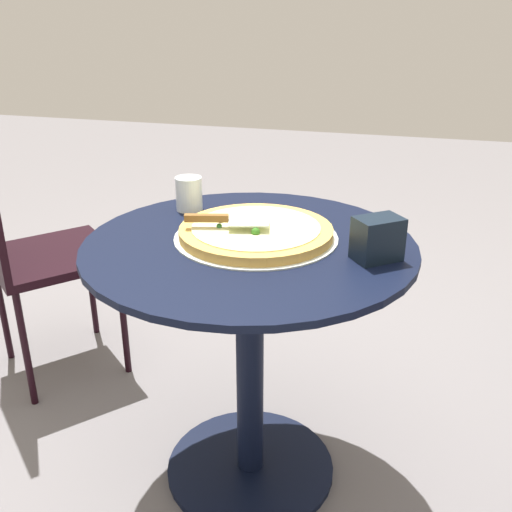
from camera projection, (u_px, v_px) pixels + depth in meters
name	position (u px, v px, depth m)	size (l,w,h in m)	color
ground_plane	(250.00, 468.00, 1.75)	(10.00, 10.00, 0.00)	slate
patio_table	(250.00, 320.00, 1.55)	(0.83, 0.83, 0.73)	black
pizza_on_tray	(256.00, 232.00, 1.48)	(0.42, 0.42, 0.05)	silver
pizza_server	(226.00, 219.00, 1.46)	(0.10, 0.22, 0.02)	silver
drinking_cup	(189.00, 194.00, 1.67)	(0.08, 0.08, 0.10)	silver
napkin_dispenser	(378.00, 239.00, 1.34)	(0.11, 0.07, 0.10)	black
patio_chair_corner	(25.00, 239.00, 2.00)	(0.57, 0.57, 0.93)	black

